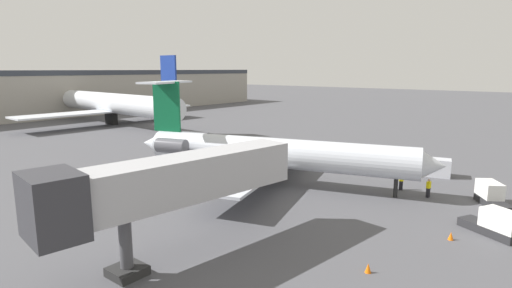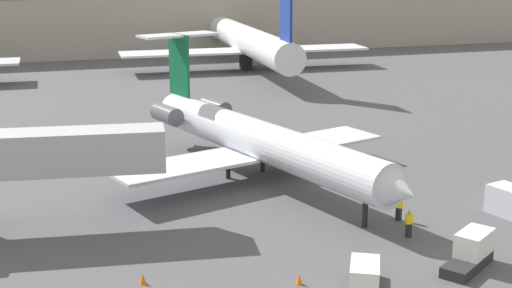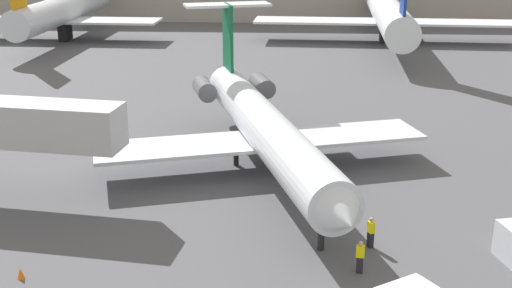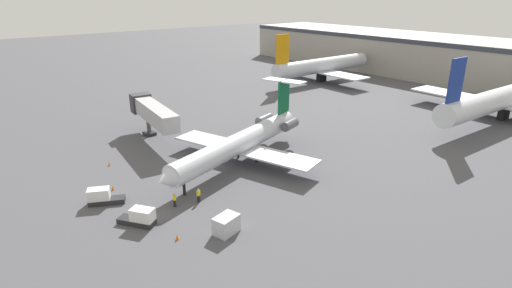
% 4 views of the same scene
% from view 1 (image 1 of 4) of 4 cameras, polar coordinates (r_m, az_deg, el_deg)
% --- Properties ---
extents(ground_plane, '(400.00, 400.00, 0.10)m').
position_cam_1_polar(ground_plane, '(39.17, 4.45, -6.19)').
color(ground_plane, '#4C4C51').
extents(regional_jet, '(22.66, 29.97, 9.89)m').
position_cam_1_polar(regional_jet, '(39.70, 1.59, -1.09)').
color(regional_jet, silver).
rests_on(regional_jet, ground_plane).
extents(jet_bridge, '(16.43, 5.08, 6.41)m').
position_cam_1_polar(jet_bridge, '(23.78, -13.00, -5.52)').
color(jet_bridge, '#ADADB2').
rests_on(jet_bridge, ground_plane).
extents(ground_crew_marshaller, '(0.44, 0.33, 1.69)m').
position_cam_1_polar(ground_crew_marshaller, '(39.00, 23.04, -5.70)').
color(ground_crew_marshaller, black).
rests_on(ground_crew_marshaller, ground_plane).
extents(ground_crew_loader, '(0.40, 0.47, 1.69)m').
position_cam_1_polar(ground_crew_loader, '(40.48, 19.70, -4.90)').
color(ground_crew_loader, black).
rests_on(ground_crew_loader, ground_plane).
extents(baggage_tug_lead, '(4.10, 3.39, 1.90)m').
position_cam_1_polar(baggage_tug_lead, '(39.19, 30.11, -6.25)').
color(baggage_tug_lead, '#262628').
rests_on(baggage_tug_lead, ground_plane).
extents(baggage_tug_trailing, '(3.08, 4.20, 1.90)m').
position_cam_1_polar(baggage_tug_trailing, '(32.36, 30.61, -9.65)').
color(baggage_tug_trailing, '#262628').
rests_on(baggage_tug_trailing, ground_plane).
extents(cargo_container_uld, '(2.33, 2.92, 1.87)m').
position_cam_1_polar(cargo_container_uld, '(46.94, 24.11, -3.03)').
color(cargo_container_uld, silver).
rests_on(cargo_container_uld, ground_plane).
extents(traffic_cone_near, '(0.36, 0.36, 0.55)m').
position_cam_1_polar(traffic_cone_near, '(44.26, 28.99, -5.11)').
color(traffic_cone_near, orange).
rests_on(traffic_cone_near, ground_plane).
extents(traffic_cone_mid, '(0.36, 0.36, 0.55)m').
position_cam_1_polar(traffic_cone_mid, '(24.40, 15.46, -16.43)').
color(traffic_cone_mid, orange).
rests_on(traffic_cone_mid, ground_plane).
extents(traffic_cone_far, '(0.36, 0.36, 0.55)m').
position_cam_1_polar(traffic_cone_far, '(30.45, 25.67, -11.55)').
color(traffic_cone_far, orange).
rests_on(traffic_cone_far, ground_plane).
extents(parked_airliner_west_mid, '(36.85, 43.73, 13.41)m').
position_cam_1_polar(parked_airliner_west_mid, '(87.68, -19.70, 5.38)').
color(parked_airliner_west_mid, silver).
rests_on(parked_airliner_west_mid, ground_plane).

